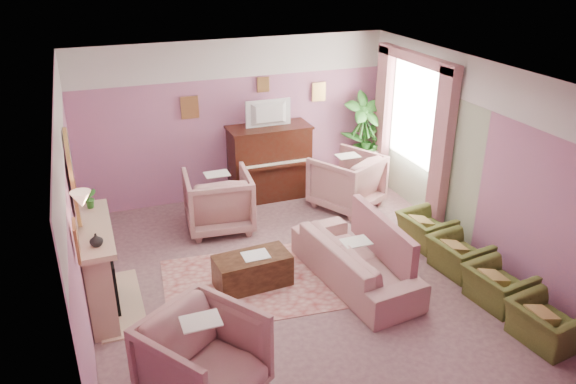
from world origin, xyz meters
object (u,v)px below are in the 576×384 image
object	(u,v)px
sofa	(355,253)
olive_chair_a	(547,318)
television	(270,112)
floral_armchair_front	(203,355)
olive_chair_d	(426,225)
piano	(269,163)
coffee_table	(252,271)
side_table	(365,166)
olive_chair_c	(459,251)
olive_chair_b	(499,281)
floral_armchair_left	(218,198)
floral_armchair_right	(347,178)

from	to	relation	value
sofa	olive_chair_a	size ratio (longest dim) A/B	2.82
television	floral_armchair_front	distance (m)	5.03
sofa	olive_chair_d	bearing A→B (deg)	20.05
piano	floral_armchair_front	size ratio (longest dim) A/B	1.32
sofa	olive_chair_d	size ratio (longest dim) A/B	2.82
coffee_table	floral_armchair_front	bearing A→B (deg)	-120.64
sofa	side_table	size ratio (longest dim) A/B	3.05
olive_chair_c	olive_chair_b	bearing A→B (deg)	-90.00
sofa	olive_chair_a	world-z (taller)	sofa
television	olive_chair_a	bearing A→B (deg)	-71.52
floral_armchair_left	olive_chair_a	xyz separation A→B (m)	(2.81, -4.10, -0.20)
coffee_table	olive_chair_d	xyz separation A→B (m)	(2.81, 0.15, 0.10)
sofa	olive_chair_c	xyz separation A→B (m)	(1.48, -0.28, -0.10)
television	floral_armchair_left	size ratio (longest dim) A/B	0.76
piano	olive_chair_b	distance (m)	4.48
sofa	floral_armchair_front	distance (m)	2.76
side_table	floral_armchair_front	bearing A→B (deg)	-133.19
olive_chair_a	olive_chair_c	distance (m)	1.64
olive_chair_a	olive_chair_d	world-z (taller)	same
floral_armchair_front	olive_chair_a	size ratio (longest dim) A/B	1.40
floral_armchair_right	side_table	distance (m)	1.13
piano	floral_armchair_left	world-z (taller)	piano
coffee_table	sofa	size ratio (longest dim) A/B	0.47
floral_armchair_front	olive_chair_a	world-z (taller)	floral_armchair_front
floral_armchair_right	olive_chair_c	xyz separation A→B (m)	(0.54, -2.47, -0.20)
piano	sofa	world-z (taller)	piano
piano	floral_armchair_left	distance (m)	1.46
television	side_table	size ratio (longest dim) A/B	1.14
sofa	olive_chair_b	distance (m)	1.85
olive_chair_a	floral_armchair_left	bearing A→B (deg)	124.43
olive_chair_a	television	bearing A→B (deg)	108.48
coffee_table	floral_armchair_right	size ratio (longest dim) A/B	0.95
piano	side_table	world-z (taller)	piano
piano	floral_armchair_front	distance (m)	4.97
olive_chair_a	sofa	bearing A→B (deg)	127.56
coffee_table	floral_armchair_right	bearing A→B (deg)	38.40
floral_armchair_front	olive_chair_d	world-z (taller)	floral_armchair_front
floral_armchair_right	television	bearing A→B (deg)	143.73
sofa	coffee_table	bearing A→B (deg)	163.64
olive_chair_a	olive_chair_b	xyz separation A→B (m)	(0.00, 0.82, 0.00)
television	sofa	world-z (taller)	television
floral_armchair_left	olive_chair_a	distance (m)	4.98
coffee_table	side_table	xyz separation A→B (m)	(3.05, 2.59, 0.12)
floral_armchair_left	side_table	size ratio (longest dim) A/B	1.51
olive_chair_b	olive_chair_d	distance (m)	1.64
olive_chair_b	olive_chair_c	bearing A→B (deg)	90.00
floral_armchair_left	floral_armchair_right	distance (m)	2.28
floral_armchair_right	side_table	xyz separation A→B (m)	(0.78, 0.79, -0.18)
television	floral_armchair_right	xyz separation A→B (m)	(1.11, -0.81, -1.07)
sofa	floral_armchair_front	bearing A→B (deg)	-149.75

